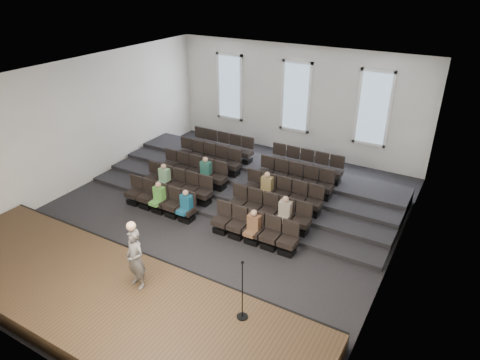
# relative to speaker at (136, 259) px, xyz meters

# --- Properties ---
(ground) EXTENTS (14.00, 14.00, 0.00)m
(ground) POSITION_rel_speaker_xyz_m (-0.60, 4.45, -1.34)
(ground) COLOR black
(ground) RESTS_ON ground
(ceiling) EXTENTS (12.00, 14.00, 0.02)m
(ceiling) POSITION_rel_speaker_xyz_m (-0.60, 4.45, 3.67)
(ceiling) COLOR white
(ceiling) RESTS_ON ground
(wall_back) EXTENTS (12.00, 0.04, 5.00)m
(wall_back) POSITION_rel_speaker_xyz_m (-0.60, 11.47, 1.16)
(wall_back) COLOR silver
(wall_back) RESTS_ON ground
(wall_front) EXTENTS (12.00, 0.04, 5.00)m
(wall_front) POSITION_rel_speaker_xyz_m (-0.60, -2.57, 1.16)
(wall_front) COLOR silver
(wall_front) RESTS_ON ground
(wall_left) EXTENTS (0.04, 14.00, 5.00)m
(wall_left) POSITION_rel_speaker_xyz_m (-6.62, 4.45, 1.16)
(wall_left) COLOR silver
(wall_left) RESTS_ON ground
(wall_right) EXTENTS (0.04, 14.00, 5.00)m
(wall_right) POSITION_rel_speaker_xyz_m (5.42, 4.45, 1.16)
(wall_right) COLOR silver
(wall_right) RESTS_ON ground
(stage) EXTENTS (11.80, 3.60, 0.50)m
(stage) POSITION_rel_speaker_xyz_m (-0.60, -0.65, -1.09)
(stage) COLOR #3F2B1B
(stage) RESTS_ON ground
(stage_lip) EXTENTS (11.80, 0.06, 0.52)m
(stage_lip) POSITION_rel_speaker_xyz_m (-0.60, 1.12, -1.09)
(stage_lip) COLOR black
(stage_lip) RESTS_ON ground
(risers) EXTENTS (11.80, 4.80, 0.60)m
(risers) POSITION_rel_speaker_xyz_m (-0.60, 7.62, -1.15)
(risers) COLOR black
(risers) RESTS_ON ground
(seating_rows) EXTENTS (6.80, 4.70, 1.67)m
(seating_rows) POSITION_rel_speaker_xyz_m (-0.60, 5.99, -0.66)
(seating_rows) COLOR black
(seating_rows) RESTS_ON ground
(windows) EXTENTS (8.44, 0.10, 3.24)m
(windows) POSITION_rel_speaker_xyz_m (-0.60, 11.40, 1.36)
(windows) COLOR white
(windows) RESTS_ON wall_back
(audience) EXTENTS (5.45, 2.64, 1.10)m
(audience) POSITION_rel_speaker_xyz_m (-0.70, 4.75, -0.53)
(audience) COLOR #57A441
(audience) RESTS_ON seating_rows
(speaker) EXTENTS (0.68, 0.51, 1.69)m
(speaker) POSITION_rel_speaker_xyz_m (0.00, 0.00, 0.00)
(speaker) COLOR #5C5957
(speaker) RESTS_ON stage
(mic_stand) EXTENTS (0.28, 0.28, 1.66)m
(mic_stand) POSITION_rel_speaker_xyz_m (2.92, 0.37, -0.35)
(mic_stand) COLOR black
(mic_stand) RESTS_ON stage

